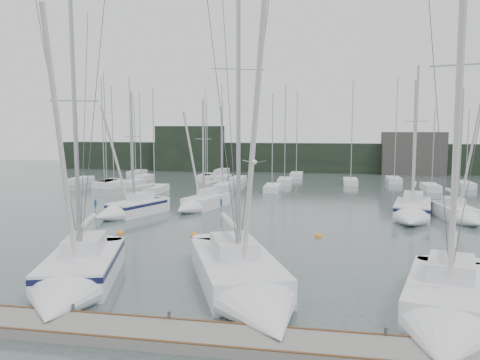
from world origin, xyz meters
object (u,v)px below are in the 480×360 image
(sailboat_mid_b, at_px, (198,204))
(sailboat_mid_d, at_px, (412,212))
(sailboat_near_right, at_px, (448,314))
(sailboat_mid_e, at_px, (462,215))
(sailboat_near_center, at_px, (248,288))
(sailboat_mid_a, at_px, (126,210))
(buoy_a, at_px, (195,236))
(buoy_b, at_px, (318,237))
(sailboat_near_left, at_px, (74,279))
(buoy_c, at_px, (121,234))

(sailboat_mid_b, bearing_deg, sailboat_mid_d, 10.71)
(sailboat_near_right, height_order, sailboat_mid_e, sailboat_near_right)
(sailboat_near_center, bearing_deg, sailboat_mid_a, 105.23)
(sailboat_mid_a, height_order, buoy_a, sailboat_mid_a)
(buoy_a, distance_m, buoy_b, 8.78)
(sailboat_mid_d, bearing_deg, sailboat_near_right, -84.61)
(sailboat_near_center, distance_m, sailboat_mid_a, 22.38)
(sailboat_mid_a, distance_m, buoy_b, 17.19)
(sailboat_near_right, xyz_separation_m, sailboat_mid_d, (2.50, 22.09, 0.02))
(sailboat_mid_d, height_order, buoy_b, sailboat_mid_d)
(buoy_b, bearing_deg, sailboat_mid_e, 33.09)
(sailboat_mid_b, xyz_separation_m, sailboat_mid_d, (18.89, -1.51, 0.11))
(sailboat_near_left, relative_size, sailboat_mid_d, 1.10)
(sailboat_near_left, height_order, buoy_a, sailboat_near_left)
(sailboat_mid_b, height_order, buoy_c, sailboat_mid_b)
(sailboat_near_right, relative_size, buoy_c, 32.96)
(sailboat_mid_b, distance_m, sailboat_mid_d, 18.95)
(sailboat_near_left, height_order, sailboat_mid_e, sailboat_near_left)
(sailboat_near_center, bearing_deg, buoy_a, 93.98)
(sailboat_mid_a, bearing_deg, sailboat_near_left, -52.01)
(sailboat_mid_b, height_order, sailboat_mid_e, sailboat_mid_e)
(buoy_a, bearing_deg, sailboat_near_center, -63.74)
(sailboat_mid_e, bearing_deg, sailboat_near_right, -113.86)
(sailboat_near_left, bearing_deg, buoy_c, 88.03)
(sailboat_near_center, distance_m, sailboat_near_right, 8.15)
(sailboat_mid_d, xyz_separation_m, sailboat_mid_e, (3.89, -0.00, -0.12))
(buoy_c, bearing_deg, sailboat_mid_d, 22.63)
(sailboat_mid_b, distance_m, sailboat_mid_e, 22.83)
(sailboat_mid_e, xyz_separation_m, buoy_a, (-20.14, -8.91, -0.54))
(sailboat_mid_a, xyz_separation_m, buoy_a, (7.87, -6.09, -0.60))
(sailboat_near_center, xyz_separation_m, buoy_a, (-5.75, 11.66, -0.62))
(sailboat_mid_d, relative_size, buoy_a, 22.83)
(sailboat_mid_a, height_order, sailboat_mid_b, sailboat_mid_a)
(sailboat_mid_b, height_order, sailboat_mid_d, sailboat_mid_d)
(sailboat_near_center, height_order, sailboat_mid_d, sailboat_near_center)
(sailboat_mid_a, bearing_deg, buoy_c, -48.37)
(buoy_c, bearing_deg, sailboat_mid_e, 19.47)
(sailboat_near_right, bearing_deg, sailboat_mid_a, 153.62)
(buoy_a, relative_size, buoy_c, 1.16)
(sailboat_near_left, bearing_deg, sailboat_mid_b, 73.83)
(sailboat_mid_d, distance_m, buoy_c, 23.63)
(sailboat_near_center, relative_size, buoy_b, 33.98)
(sailboat_mid_d, relative_size, sailboat_mid_e, 1.18)
(sailboat_near_left, distance_m, sailboat_near_right, 16.21)
(sailboat_near_left, distance_m, sailboat_near_center, 8.18)
(sailboat_mid_d, bearing_deg, sailboat_near_left, -119.84)
(sailboat_near_center, xyz_separation_m, sailboat_mid_e, (14.39, 20.57, -0.08))
(sailboat_near_center, relative_size, sailboat_mid_e, 1.52)
(sailboat_near_right, xyz_separation_m, buoy_a, (-13.75, 13.18, -0.63))
(sailboat_mid_d, height_order, buoy_c, sailboat_mid_d)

